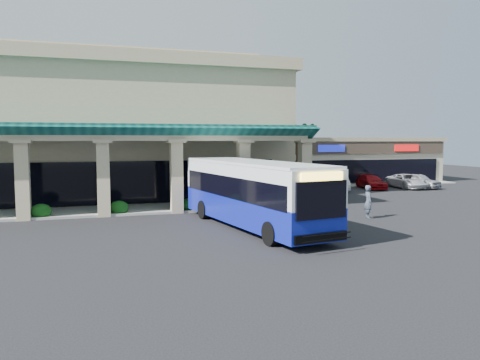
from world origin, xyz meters
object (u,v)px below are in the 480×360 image
object	(u,v)px
car_red	(371,182)
car_extra	(419,181)
car_white	(338,182)
car_gray	(407,181)
pedestrian	(368,202)
transit_bus	(253,195)
car_silver	(307,183)

from	to	relation	value
car_red	car_extra	distance (m)	4.73
car_white	car_gray	distance (m)	7.27
pedestrian	car_gray	size ratio (longest dim) A/B	0.40
transit_bus	car_white	world-z (taller)	transit_bus
transit_bus	car_silver	distance (m)	17.56
transit_bus	car_silver	bearing A→B (deg)	45.93
car_silver	car_white	distance (m)	3.49
transit_bus	car_red	world-z (taller)	transit_bus
pedestrian	car_silver	size ratio (longest dim) A/B	0.42
car_gray	car_red	bearing A→B (deg)	175.00
car_white	car_extra	distance (m)	8.40
transit_bus	car_extra	distance (m)	26.16
car_white	car_red	size ratio (longest dim) A/B	1.04
transit_bus	car_white	size ratio (longest dim) A/B	2.71
transit_bus	pedestrian	distance (m)	7.63
transit_bus	car_gray	xyz separation A→B (m)	(20.85, 14.44, -1.09)
transit_bus	pedestrian	world-z (taller)	transit_bus
car_white	car_gray	size ratio (longest dim) A/B	0.95
pedestrian	car_gray	bearing A→B (deg)	-30.41
car_silver	car_red	bearing A→B (deg)	-1.00
car_red	car_extra	bearing A→B (deg)	-1.33
car_red	car_gray	bearing A→B (deg)	-1.01
car_red	car_silver	bearing A→B (deg)	-162.19
transit_bus	pedestrian	xyz separation A→B (m)	(7.56, 0.65, -0.78)
car_gray	car_extra	bearing A→B (deg)	-6.33
car_silver	car_red	size ratio (longest dim) A/B	1.05
car_silver	car_white	bearing A→B (deg)	-0.23
car_gray	car_extra	xyz separation A→B (m)	(1.12, -0.26, 0.04)
car_extra	car_red	bearing A→B (deg)	148.91
car_red	transit_bus	bearing A→B (deg)	-127.85
car_red	car_extra	xyz separation A→B (m)	(4.62, -1.01, 0.07)
transit_bus	car_silver	world-z (taller)	transit_bus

